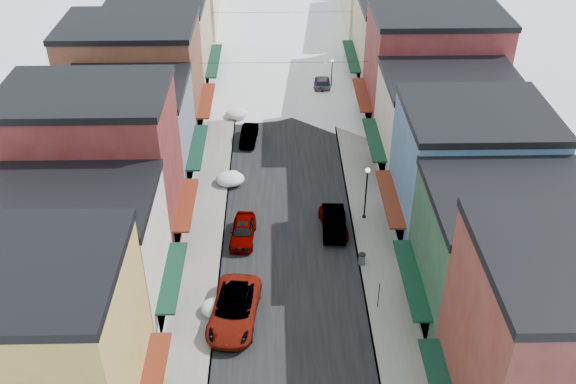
{
  "coord_description": "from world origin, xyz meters",
  "views": [
    {
      "loc": [
        -0.88,
        -18.45,
        30.39
      ],
      "look_at": [
        0.0,
        23.51,
        2.17
      ],
      "focal_mm": 40.0,
      "sensor_mm": 36.0,
      "label": 1
    }
  ],
  "objects_px": {
    "car_green_sedan": "(334,221)",
    "streetlamp_near": "(366,187)",
    "trash_can": "(362,259)",
    "car_white_suv": "(234,309)",
    "car_dark_hatch": "(249,135)",
    "car_silver_sedan": "(243,231)"
  },
  "relations": [
    {
      "from": "car_silver_sedan",
      "to": "car_white_suv",
      "type": "bearing_deg",
      "value": -87.7
    },
    {
      "from": "car_silver_sedan",
      "to": "car_green_sedan",
      "type": "relative_size",
      "value": 0.9
    },
    {
      "from": "car_silver_sedan",
      "to": "streetlamp_near",
      "type": "bearing_deg",
      "value": 18.15
    },
    {
      "from": "car_white_suv",
      "to": "trash_can",
      "type": "height_order",
      "value": "car_white_suv"
    },
    {
      "from": "trash_can",
      "to": "streetlamp_near",
      "type": "xyz_separation_m",
      "value": [
        0.87,
        5.73,
        2.45
      ]
    },
    {
      "from": "car_dark_hatch",
      "to": "streetlamp_near",
      "type": "bearing_deg",
      "value": -48.03
    },
    {
      "from": "trash_can",
      "to": "car_dark_hatch",
      "type": "bearing_deg",
      "value": 115.17
    },
    {
      "from": "car_silver_sedan",
      "to": "streetlamp_near",
      "type": "height_order",
      "value": "streetlamp_near"
    },
    {
      "from": "car_silver_sedan",
      "to": "streetlamp_near",
      "type": "distance_m",
      "value": 10.13
    },
    {
      "from": "car_white_suv",
      "to": "car_silver_sedan",
      "type": "height_order",
      "value": "car_white_suv"
    },
    {
      "from": "car_dark_hatch",
      "to": "trash_can",
      "type": "height_order",
      "value": "car_dark_hatch"
    },
    {
      "from": "car_dark_hatch",
      "to": "car_green_sedan",
      "type": "relative_size",
      "value": 0.83
    },
    {
      "from": "car_white_suv",
      "to": "trash_can",
      "type": "bearing_deg",
      "value": 36.85
    },
    {
      "from": "car_white_suv",
      "to": "car_silver_sedan",
      "type": "bearing_deg",
      "value": 94.83
    },
    {
      "from": "car_green_sedan",
      "to": "streetlamp_near",
      "type": "xyz_separation_m",
      "value": [
        2.57,
        1.4,
        2.24
      ]
    },
    {
      "from": "car_white_suv",
      "to": "car_green_sedan",
      "type": "xyz_separation_m",
      "value": [
        7.24,
        9.57,
        -0.07
      ]
    },
    {
      "from": "car_silver_sedan",
      "to": "trash_can",
      "type": "relative_size",
      "value": 4.99
    },
    {
      "from": "trash_can",
      "to": "streetlamp_near",
      "type": "height_order",
      "value": "streetlamp_near"
    },
    {
      "from": "car_silver_sedan",
      "to": "car_green_sedan",
      "type": "height_order",
      "value": "car_green_sedan"
    },
    {
      "from": "car_green_sedan",
      "to": "streetlamp_near",
      "type": "height_order",
      "value": "streetlamp_near"
    },
    {
      "from": "car_dark_hatch",
      "to": "streetlamp_near",
      "type": "height_order",
      "value": "streetlamp_near"
    },
    {
      "from": "car_silver_sedan",
      "to": "car_dark_hatch",
      "type": "bearing_deg",
      "value": 93.92
    }
  ]
}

